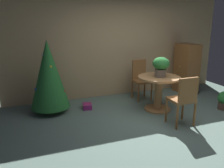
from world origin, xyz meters
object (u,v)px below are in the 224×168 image
object	(u,v)px
holiday_tree	(49,74)
potted_plant	(224,100)
round_dining_table	(159,88)
wooden_cabinet	(186,69)
flower_vase	(161,66)
wooden_chair_near	(184,98)
gift_box_purple	(87,106)
wooden_chair_far	(141,78)

from	to	relation	value
holiday_tree	potted_plant	xyz separation A→B (m)	(3.70, -1.26, -0.63)
round_dining_table	wooden_cabinet	distance (m)	1.72
flower_vase	wooden_chair_near	size ratio (longest dim) A/B	0.44
wooden_cabinet	gift_box_purple	bearing A→B (deg)	-174.71
gift_box_purple	wooden_cabinet	size ratio (longest dim) A/B	0.22
wooden_chair_near	holiday_tree	xyz separation A→B (m)	(-2.28, 1.63, 0.30)
round_dining_table	flower_vase	bearing A→B (deg)	-63.01
round_dining_table	wooden_cabinet	size ratio (longest dim) A/B	0.68
round_dining_table	holiday_tree	world-z (taller)	holiday_tree
round_dining_table	gift_box_purple	xyz separation A→B (m)	(-1.48, 0.64, -0.45)
wooden_chair_near	wooden_cabinet	size ratio (longest dim) A/B	0.72
round_dining_table	flower_vase	distance (m)	0.52
round_dining_table	gift_box_purple	bearing A→B (deg)	156.55
round_dining_table	wooden_chair_near	world-z (taller)	wooden_chair_near
gift_box_purple	wooden_cabinet	world-z (taller)	wooden_cabinet
wooden_chair_far	holiday_tree	bearing A→B (deg)	-177.28
round_dining_table	gift_box_purple	distance (m)	1.67
gift_box_purple	potted_plant	xyz separation A→B (m)	(2.90, -1.16, 0.17)
flower_vase	wooden_chair_near	distance (m)	0.98
flower_vase	holiday_tree	size ratio (longest dim) A/B	0.27
flower_vase	wooden_cabinet	world-z (taller)	wooden_cabinet
round_dining_table	flower_vase	size ratio (longest dim) A/B	2.14
gift_box_purple	potted_plant	bearing A→B (deg)	-21.77
holiday_tree	potted_plant	distance (m)	3.96
wooden_chair_far	gift_box_purple	size ratio (longest dim) A/B	3.45
wooden_chair_near	holiday_tree	bearing A→B (deg)	144.41
wooden_chair_near	gift_box_purple	size ratio (longest dim) A/B	3.34
round_dining_table	holiday_tree	size ratio (longest dim) A/B	0.58
wooden_chair_near	wooden_cabinet	distance (m)	2.31
wooden_cabinet	round_dining_table	bearing A→B (deg)	-147.80
flower_vase	potted_plant	distance (m)	1.70
round_dining_table	potted_plant	world-z (taller)	round_dining_table
gift_box_purple	potted_plant	distance (m)	3.13
flower_vase	wooden_cabinet	size ratio (longest dim) A/B	0.32
wooden_cabinet	flower_vase	bearing A→B (deg)	-146.92
flower_vase	round_dining_table	bearing A→B (deg)	116.99
wooden_cabinet	wooden_chair_near	bearing A→B (deg)	-128.88
wooden_chair_far	wooden_chair_near	bearing A→B (deg)	-90.00
gift_box_purple	potted_plant	world-z (taller)	potted_plant
round_dining_table	flower_vase	world-z (taller)	flower_vase
round_dining_table	wooden_chair_far	distance (m)	0.86
wooden_chair_far	holiday_tree	size ratio (longest dim) A/B	0.63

